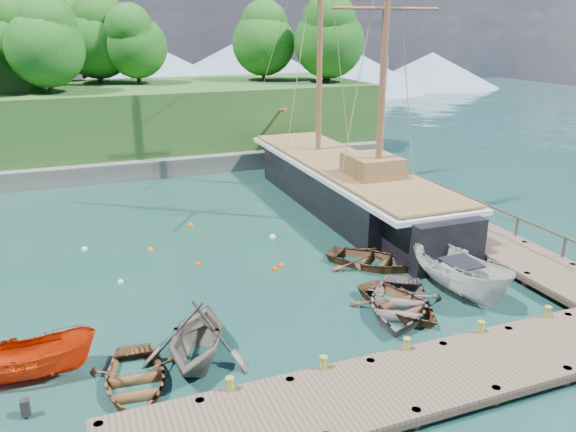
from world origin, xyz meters
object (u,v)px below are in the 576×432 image
rowboat_0 (135,389)px  rowboat_4 (371,266)px  motorboat_orange (34,378)px  rowboat_1 (198,361)px  schooner (344,187)px  rowboat_3 (398,312)px  rowboat_2 (399,311)px  cabin_boat_white (458,293)px

rowboat_0 → rowboat_4: (11.50, 5.64, 0.00)m
motorboat_orange → rowboat_1: bearing=-97.4°
schooner → rowboat_3: bearing=-107.3°
motorboat_orange → rowboat_0: bearing=-117.2°
schooner → rowboat_1: bearing=-131.4°
rowboat_3 → motorboat_orange: size_ratio=1.17×
rowboat_0 → rowboat_3: rowboat_3 is taller
rowboat_0 → rowboat_2: size_ratio=0.97×
cabin_boat_white → motorboat_orange: bearing=174.8°
rowboat_3 → schooner: bearing=107.2°
rowboat_0 → rowboat_2: (10.38, 1.38, 0.00)m
rowboat_2 → schooner: 13.86m
rowboat_0 → rowboat_4: bearing=31.6°
rowboat_1 → rowboat_2: (8.22, 0.60, 0.00)m
motorboat_orange → schooner: (17.50, 12.80, 1.16)m
schooner → rowboat_4: bearing=-108.2°
rowboat_4 → cabin_boat_white: cabin_boat_white is taller
rowboat_4 → cabin_boat_white: size_ratio=0.77×
rowboat_3 → schooner: size_ratio=0.17×
rowboat_2 → rowboat_4: rowboat_4 is taller
rowboat_2 → cabin_boat_white: 3.19m
rowboat_1 → rowboat_3: bearing=26.9°
rowboat_4 → schooner: (3.02, 8.92, 1.16)m
motorboat_orange → cabin_boat_white: cabin_boat_white is taller
rowboat_1 → rowboat_4: rowboat_1 is taller
rowboat_4 → schooner: 9.49m
cabin_boat_white → rowboat_3: bearing=-176.5°
rowboat_1 → schooner: bearing=71.5°
rowboat_0 → schooner: size_ratio=0.14×
rowboat_4 → rowboat_3: bearing=-148.8°
rowboat_2 → rowboat_3: bearing=-148.5°
rowboat_1 → rowboat_4: bearing=50.9°
rowboat_3 → rowboat_0: bearing=-137.8°
cabin_boat_white → rowboat_1: bearing=179.7°
motorboat_orange → schooner: 21.72m
rowboat_2 → rowboat_4: (1.13, 4.26, 0.00)m
rowboat_0 → rowboat_3: size_ratio=0.82×
rowboat_1 → rowboat_3: 8.12m
rowboat_2 → rowboat_3: 0.15m
rowboat_0 → rowboat_3: (10.26, 1.28, 0.00)m
rowboat_0 → cabin_boat_white: bearing=13.0°
rowboat_1 → rowboat_3: rowboat_1 is taller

